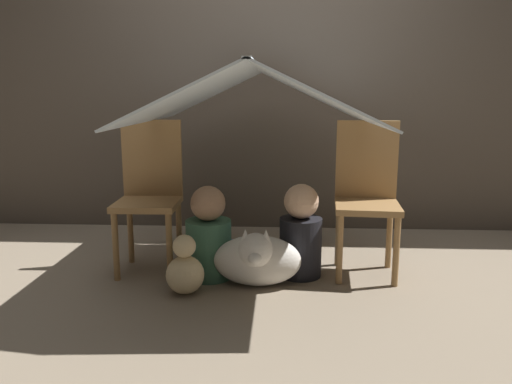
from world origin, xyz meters
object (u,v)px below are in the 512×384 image
person_second (301,234)px  chair_right (367,192)px  person_front (209,237)px  dog (257,259)px  chair_left (150,190)px

person_second → chair_right: bearing=13.8°
person_front → dog: size_ratio=1.11×
chair_left → chair_right: size_ratio=1.00×
chair_left → person_second: (0.91, -0.10, -0.24)m
person_front → chair_left: bearing=158.0°
chair_right → person_front: size_ratio=1.66×
chair_right → dog: 0.77m
chair_right → dog: bearing=-150.5°
dog → chair_left: bearing=156.2°
chair_left → person_front: size_ratio=1.66×
person_second → dog: 0.33m
chair_left → dog: bearing=-25.3°
person_front → dog: (0.29, -0.14, -0.08)m
person_front → chair_right: bearing=9.4°
person_second → dog: (-0.25, -0.20, -0.09)m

